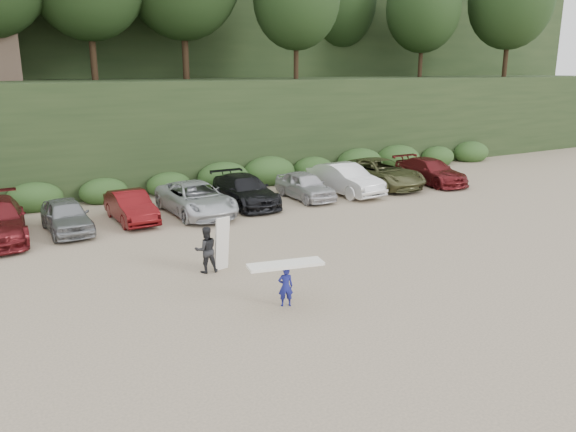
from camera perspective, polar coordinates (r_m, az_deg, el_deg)
ground at (r=19.73m, az=7.14°, el=-5.18°), size 120.00×120.00×0.00m
hillside_backdrop at (r=52.02m, az=-18.66°, el=19.06°), size 90.00×41.50×28.00m
parked_cars at (r=26.70m, az=-11.07°, el=1.69°), size 34.40×6.38×1.65m
child_surfer at (r=16.21m, az=-0.25°, el=-6.20°), size 2.27×1.05×1.31m
adult_surfer at (r=19.08m, az=-8.18°, el=-3.35°), size 1.26×0.70×1.88m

